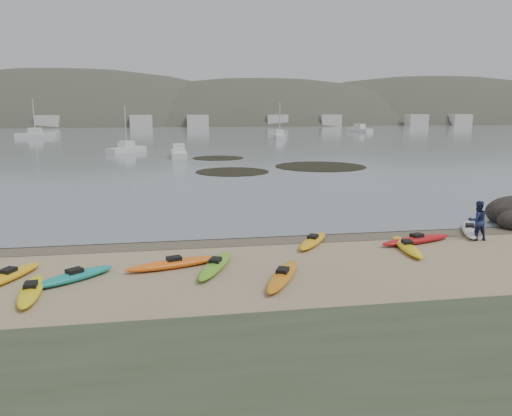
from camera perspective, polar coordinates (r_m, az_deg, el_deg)
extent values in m
plane|color=tan|center=(24.40, 0.00, -3.46)|extent=(600.00, 600.00, 0.00)
plane|color=brown|center=(24.11, 0.12, -3.63)|extent=(60.00, 60.00, 0.00)
plane|color=slate|center=(323.34, -9.06, 10.12)|extent=(1200.00, 1200.00, 0.00)
ellipsoid|color=#F6B014|center=(23.37, 6.51, -3.77)|extent=(2.41, 3.13, 0.34)
ellipsoid|color=orange|center=(18.55, 3.06, -7.76)|extent=(2.30, 3.73, 0.34)
ellipsoid|color=teal|center=(19.65, -19.99, -7.34)|extent=(2.87, 2.51, 0.34)
ellipsoid|color=red|center=(24.63, 17.88, -3.47)|extent=(4.08, 1.77, 0.34)
ellipsoid|color=yellow|center=(23.30, 16.87, -4.24)|extent=(1.18, 3.62, 0.34)
ellipsoid|color=orange|center=(20.19, -9.33, -6.29)|extent=(3.94, 1.80, 0.34)
ellipsoid|color=#66B524|center=(19.78, -4.67, -6.55)|extent=(2.05, 3.76, 0.34)
ellipsoid|color=yellow|center=(18.72, -24.31, -8.61)|extent=(1.01, 3.34, 0.34)
ellipsoid|color=yellow|center=(20.64, -26.42, -6.97)|extent=(2.02, 3.28, 0.34)
ellipsoid|color=silver|center=(27.58, 23.21, -2.29)|extent=(2.42, 3.75, 0.34)
imported|color=navy|center=(26.09, 23.98, -1.32)|extent=(0.97, 0.78, 1.91)
cylinder|color=black|center=(49.53, -2.72, 4.15)|extent=(7.32, 7.32, 0.04)
cylinder|color=black|center=(54.42, 7.34, 4.72)|extent=(9.84, 9.84, 0.04)
cylinder|color=black|center=(63.23, -4.34, 5.69)|extent=(6.43, 6.43, 0.04)
cube|color=silver|center=(73.14, -14.56, 6.46)|extent=(5.33, 6.09, 0.89)
cube|color=silver|center=(64.65, -8.80, 6.11)|extent=(1.96, 6.66, 0.93)
cube|color=silver|center=(103.42, 2.70, 8.17)|extent=(2.77, 7.31, 1.00)
cube|color=silver|center=(116.88, -23.90, 7.61)|extent=(7.94, 2.24, 1.11)
cube|color=silver|center=(134.85, 11.73, 8.72)|extent=(4.82, 8.45, 1.14)
ellipsoid|color=#384235|center=(223.40, -20.21, 4.44)|extent=(220.00, 120.00, 80.00)
ellipsoid|color=#384235|center=(217.85, 0.73, 5.69)|extent=(200.00, 110.00, 68.00)
ellipsoid|color=#384235|center=(256.42, 19.43, 5.50)|extent=(230.00, 130.00, 76.00)
cube|color=beige|center=(172.56, -22.66, 9.10)|extent=(7.00, 5.00, 4.00)
cube|color=beige|center=(168.90, -14.60, 9.57)|extent=(7.00, 5.00, 4.00)
cube|color=beige|center=(168.60, -6.33, 9.86)|extent=(7.00, 5.00, 4.00)
cube|color=beige|center=(171.70, 1.81, 9.94)|extent=(7.00, 5.00, 4.00)
cube|color=beige|center=(178.00, 9.52, 9.85)|extent=(7.00, 5.00, 4.00)
cube|color=beige|center=(187.20, 16.58, 9.60)|extent=(7.00, 5.00, 4.00)
cube|color=beige|center=(198.88, 22.89, 9.26)|extent=(7.00, 5.00, 4.00)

